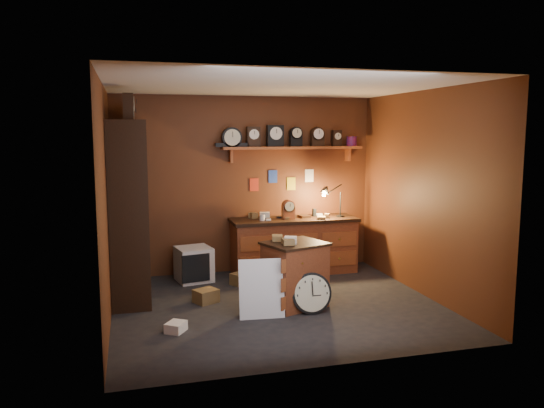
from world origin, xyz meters
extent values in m
plane|color=black|center=(0.00, 0.00, 0.00)|extent=(4.00, 4.00, 0.00)
cube|color=#562A14|center=(0.00, 1.80, 1.35)|extent=(4.00, 0.02, 2.70)
cube|color=#562A14|center=(0.00, -1.80, 1.35)|extent=(4.00, 0.02, 2.70)
cube|color=#562A14|center=(-2.00, 0.00, 1.35)|extent=(0.02, 3.60, 2.70)
cube|color=#562A14|center=(2.00, 0.00, 1.35)|extent=(0.02, 3.60, 2.70)
cube|color=beige|center=(0.00, 0.00, 2.70)|extent=(4.00, 3.60, 0.02)
cube|color=brown|center=(0.70, 1.65, 1.92)|extent=(2.20, 0.30, 0.04)
cube|color=brown|center=(-0.25, 1.72, 1.80)|extent=(0.04, 0.16, 0.20)
cube|color=brown|center=(1.65, 1.72, 1.80)|extent=(0.04, 0.16, 0.20)
cylinder|color=#B21419|center=(1.68, 1.65, 2.02)|extent=(0.16, 0.16, 0.15)
cube|color=#B32A16|center=(0.15, 1.79, 1.35)|extent=(0.14, 0.01, 0.20)
cube|color=navy|center=(0.45, 1.79, 1.47)|extent=(0.14, 0.01, 0.20)
cube|color=gold|center=(0.75, 1.79, 1.35)|extent=(0.14, 0.01, 0.20)
cube|color=silver|center=(1.05, 1.79, 1.47)|extent=(0.14, 0.01, 0.20)
cube|color=black|center=(-1.98, 0.98, 1.15)|extent=(0.03, 1.60, 2.30)
cube|color=black|center=(-1.75, 0.20, 1.15)|extent=(0.45, 0.03, 2.30)
cube|color=black|center=(-1.75, 1.76, 1.15)|extent=(0.45, 0.03, 2.30)
cube|color=black|center=(-1.75, 0.98, 0.05)|extent=(0.43, 1.54, 0.03)
cube|color=black|center=(-1.75, 0.98, 0.55)|extent=(0.43, 1.54, 0.03)
cube|color=black|center=(-1.75, 0.98, 1.00)|extent=(0.43, 1.54, 0.03)
cube|color=black|center=(-1.75, 0.98, 1.45)|extent=(0.43, 1.54, 0.03)
cube|color=black|center=(-1.75, 0.98, 1.90)|extent=(0.43, 1.54, 0.03)
cube|color=black|center=(-1.75, 0.98, 2.28)|extent=(0.43, 1.54, 0.03)
cube|color=brown|center=(0.68, 1.48, 0.40)|extent=(1.89, 0.60, 0.80)
cube|color=black|center=(0.68, 1.48, 0.82)|extent=(1.95, 0.66, 0.05)
cube|color=brown|center=(0.68, 1.18, 0.40)|extent=(1.81, 0.02, 0.52)
cylinder|color=black|center=(1.42, 1.43, 0.86)|extent=(0.12, 0.12, 0.02)
cylinder|color=black|center=(1.42, 1.43, 1.05)|extent=(0.02, 0.02, 0.38)
cylinder|color=black|center=(1.30, 1.40, 1.29)|extent=(0.27, 0.09, 0.14)
cone|color=black|center=(1.16, 1.37, 1.25)|extent=(0.18, 0.14, 0.18)
cube|color=brown|center=(0.21, -0.06, 0.39)|extent=(0.81, 0.74, 0.78)
cube|color=black|center=(0.21, -0.06, 0.79)|extent=(0.86, 0.79, 0.03)
cube|color=brown|center=(0.21, -0.34, 0.39)|extent=(0.58, 0.22, 0.66)
cylinder|color=black|center=(0.32, -0.37, 0.24)|extent=(0.49, 0.16, 0.50)
cylinder|color=beige|center=(0.32, -0.40, 0.25)|extent=(0.44, 0.10, 0.43)
cube|color=black|center=(0.32, -0.41, 0.32)|extent=(0.01, 0.04, 0.16)
cube|color=black|center=(0.37, -0.41, 0.22)|extent=(0.11, 0.01, 0.01)
cube|color=silver|center=(-0.29, -0.36, 0.00)|extent=(0.54, 0.19, 0.70)
cube|color=silver|center=(-0.88, 1.40, 0.25)|extent=(0.56, 0.56, 0.50)
cube|color=black|center=(-0.88, 1.15, 0.25)|extent=(0.40, 0.10, 0.40)
cube|color=brown|center=(-0.85, 0.35, 0.08)|extent=(0.35, 0.33, 0.17)
cube|color=white|center=(-1.31, -0.57, 0.05)|extent=(0.27, 0.28, 0.11)
cube|color=brown|center=(-0.28, 1.04, 0.08)|extent=(0.28, 0.27, 0.16)
camera|label=1|loc=(-1.73, -6.17, 2.15)|focal=35.00mm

